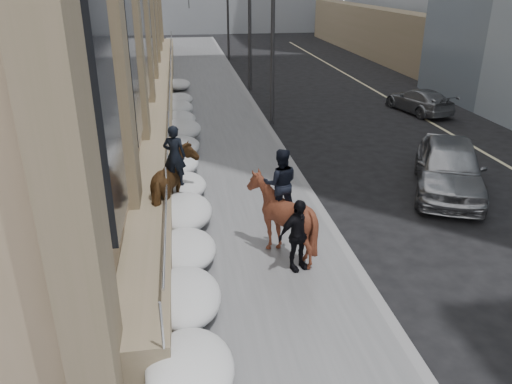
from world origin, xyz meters
TOP-DOWN VIEW (x-y plane):
  - ground at (0.00, 0.00)m, footprint 140.00×140.00m
  - sidewalk at (0.00, 10.00)m, footprint 5.00×80.00m
  - curb at (2.62, 10.00)m, footprint 0.24×80.00m
  - lane_line at (10.50, 10.00)m, footprint 0.15×70.00m
  - streetlight_mid at (2.74, 14.00)m, footprint 1.71×0.24m
  - streetlight_far at (2.74, 34.00)m, footprint 1.71×0.24m
  - traffic_signal at (2.07, 22.00)m, footprint 4.10×0.22m
  - snow_bank at (-1.42, 8.11)m, footprint 1.70×18.10m
  - mounted_horse_left at (-1.61, 4.54)m, footprint 1.58×2.46m
  - mounted_horse_right at (0.94, 2.06)m, footprint 1.77×1.95m
  - pedestrian at (1.18, 1.26)m, footprint 1.11×0.76m
  - car_silver at (7.07, 5.25)m, footprint 3.93×5.40m
  - car_grey at (10.72, 15.06)m, footprint 2.48×4.41m

SIDE VIEW (x-z plane):
  - ground at x=0.00m, z-range 0.00..0.00m
  - lane_line at x=10.50m, z-range 0.00..0.01m
  - sidewalk at x=0.00m, z-range 0.00..0.12m
  - curb at x=2.62m, z-range 0.00..0.12m
  - snow_bank at x=-1.42m, z-range 0.09..0.85m
  - car_grey at x=10.72m, z-range 0.00..1.21m
  - car_silver at x=7.07m, z-range 0.00..1.71m
  - pedestrian at x=1.18m, z-range 0.12..1.87m
  - mounted_horse_left at x=-1.61m, z-range -0.16..2.47m
  - mounted_horse_right at x=0.94m, z-range -0.10..2.55m
  - traffic_signal at x=2.07m, z-range 1.00..7.00m
  - streetlight_mid at x=2.74m, z-range 0.58..8.58m
  - streetlight_far at x=2.74m, z-range 0.58..8.58m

